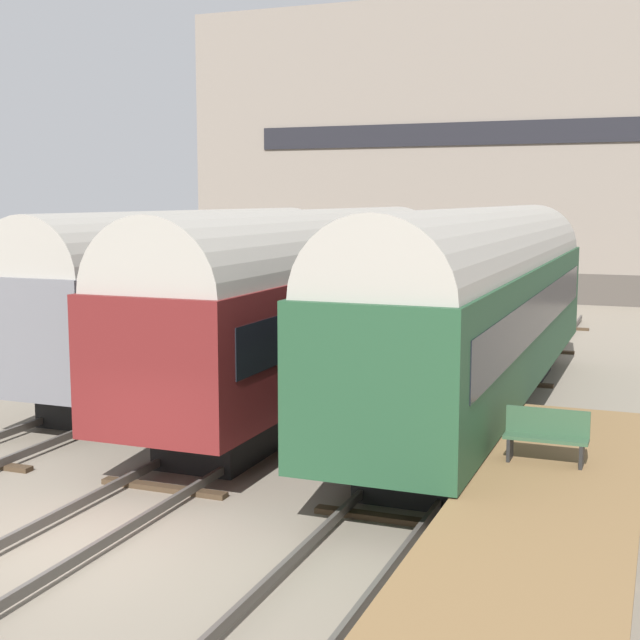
% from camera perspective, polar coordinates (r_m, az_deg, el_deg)
% --- Properties ---
extents(ground_plane, '(200.00, 200.00, 0.00)m').
position_cam_1_polar(ground_plane, '(14.89, -16.16, -13.88)').
color(ground_plane, slate).
extents(track_middle, '(2.60, 60.00, 0.26)m').
position_cam_1_polar(track_middle, '(14.84, -16.18, -13.37)').
color(track_middle, '#4C4742').
rests_on(track_middle, ground).
extents(track_right, '(2.60, 60.00, 0.26)m').
position_cam_1_polar(track_right, '(12.81, 0.27, -16.55)').
color(track_right, '#4C4742').
rests_on(track_right, ground).
extents(train_car_maroon, '(3.10, 16.12, 5.15)m').
position_cam_1_polar(train_car_maroon, '(23.12, -0.55, 1.54)').
color(train_car_maroon, black).
rests_on(train_car_maroon, ground).
extents(train_car_green, '(2.95, 17.90, 5.21)m').
position_cam_1_polar(train_car_green, '(22.11, 10.30, 1.31)').
color(train_car_green, black).
rests_on(train_car_green, ground).
extents(train_car_grey, '(2.92, 15.06, 5.09)m').
position_cam_1_polar(train_car_grey, '(26.42, -8.12, 2.22)').
color(train_car_grey, black).
rests_on(train_car_grey, ground).
extents(station_platform, '(2.71, 13.27, 0.97)m').
position_cam_1_polar(station_platform, '(13.58, 13.99, -11.93)').
color(station_platform, brown).
rests_on(station_platform, ground).
extents(bench, '(1.40, 0.40, 0.91)m').
position_cam_1_polar(bench, '(15.70, 14.29, -7.09)').
color(bench, '#2D4C33').
rests_on(bench, station_platform).
extents(warehouse_building, '(29.28, 10.72, 15.98)m').
position_cam_1_polar(warehouse_building, '(53.76, 9.04, 10.44)').
color(warehouse_building, '#46403A').
rests_on(warehouse_building, ground).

